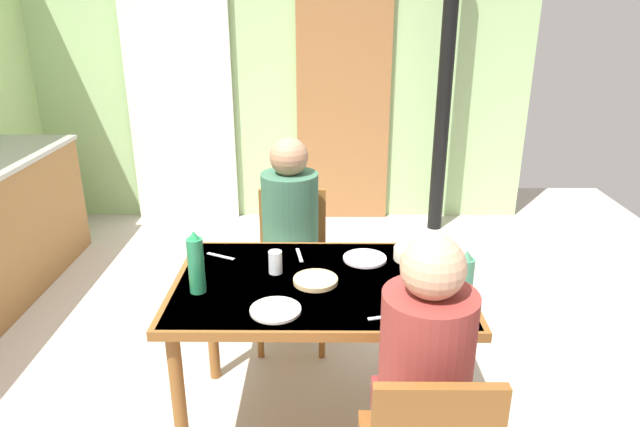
{
  "coord_description": "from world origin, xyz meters",
  "views": [
    {
      "loc": [
        0.43,
        -2.41,
        1.87
      ],
      "look_at": [
        0.42,
        -0.1,
        0.99
      ],
      "focal_mm": 31.82,
      "sensor_mm": 36.0,
      "label": 1
    }
  ],
  "objects": [
    {
      "name": "drinking_glass_by_near_diner",
      "position": [
        0.22,
        -0.17,
        0.8
      ],
      "size": [
        0.06,
        0.06,
        0.1
      ],
      "primitive_type": "cylinder",
      "color": "silver",
      "rests_on": "dining_table"
    },
    {
      "name": "dinner_plate_near_left",
      "position": [
        0.25,
        -0.5,
        0.75
      ],
      "size": [
        0.2,
        0.2,
        0.01
      ],
      "primitive_type": "cylinder",
      "color": "white",
      "rests_on": "dining_table"
    },
    {
      "name": "dining_table",
      "position": [
        0.42,
        -0.25,
        0.66
      ],
      "size": [
        1.25,
        0.82,
        0.74
      ],
      "color": "brown",
      "rests_on": "ground_plane"
    },
    {
      "name": "cutlery_knife_near",
      "position": [
        0.67,
        -0.54,
        0.75
      ],
      "size": [
        0.15,
        0.05,
        0.0
      ],
      "primitive_type": "cube",
      "rotation": [
        0.0,
        0.0,
        0.26
      ],
      "color": "silver",
      "rests_on": "dining_table"
    },
    {
      "name": "ground_plane",
      "position": [
        0.0,
        0.0,
        0.0
      ],
      "size": [
        6.66,
        6.66,
        0.0
      ],
      "primitive_type": "plane",
      "color": "beige"
    },
    {
      "name": "curtain_panel",
      "position": [
        -0.8,
        2.46,
        1.05
      ],
      "size": [
        0.9,
        0.03,
        2.1
      ],
      "primitive_type": "cube",
      "color": "white",
      "rests_on": "ground_plane"
    },
    {
      "name": "door_wooden",
      "position": [
        0.6,
        2.48,
        1.0
      ],
      "size": [
        0.8,
        0.05,
        2.0
      ],
      "primitive_type": "cube",
      "color": "#976236",
      "rests_on": "ground_plane"
    },
    {
      "name": "cutlery_fork_near",
      "position": [
        -0.05,
        -0.01,
        0.75
      ],
      "size": [
        0.14,
        0.08,
        0.0
      ],
      "primitive_type": "cube",
      "rotation": [
        0.0,
        0.0,
        5.82
      ],
      "color": "silver",
      "rests_on": "dining_table"
    },
    {
      "name": "bread_plate_sliced",
      "position": [
        0.4,
        -0.26,
        0.75
      ],
      "size": [
        0.19,
        0.19,
        0.02
      ],
      "primitive_type": "cylinder",
      "color": "#DBB77A",
      "rests_on": "dining_table"
    },
    {
      "name": "stove_pipe_column",
      "position": [
        1.4,
        2.21,
        1.25
      ],
      "size": [
        0.12,
        0.12,
        2.51
      ],
      "primitive_type": "cylinder",
      "color": "black",
      "rests_on": "ground_plane"
    },
    {
      "name": "dinner_plate_near_right",
      "position": [
        0.81,
        -0.37,
        0.75
      ],
      "size": [
        0.21,
        0.21,
        0.01
      ],
      "primitive_type": "cylinder",
      "color": "white",
      "rests_on": "dining_table"
    },
    {
      "name": "dinner_plate_far_center",
      "position": [
        0.62,
        -0.03,
        0.75
      ],
      "size": [
        0.2,
        0.2,
        0.01
      ],
      "primitive_type": "cylinder",
      "color": "white",
      "rests_on": "dining_table"
    },
    {
      "name": "person_far_diner",
      "position": [
        0.25,
        0.38,
        0.78
      ],
      "size": [
        0.3,
        0.37,
        0.77
      ],
      "rotation": [
        0.0,
        0.0,
        3.14
      ],
      "color": "#3F5D47",
      "rests_on": "ground_plane"
    },
    {
      "name": "water_bottle_green_near",
      "position": [
        0.97,
        -0.5,
        0.86
      ],
      "size": [
        0.07,
        0.07,
        0.26
      ],
      "color": "#3F8564",
      "rests_on": "dining_table"
    },
    {
      "name": "person_near_diner",
      "position": [
        0.76,
        -0.87,
        0.78
      ],
      "size": [
        0.3,
        0.37,
        0.77
      ],
      "color": "maroon",
      "rests_on": "ground_plane"
    },
    {
      "name": "serving_bowl_center",
      "position": [
        0.84,
        -0.03,
        0.77
      ],
      "size": [
        0.17,
        0.17,
        0.05
      ],
      "primitive_type": "cylinder",
      "color": "#F0DFC3",
      "rests_on": "dining_table"
    },
    {
      "name": "wall_back",
      "position": [
        0.0,
        2.56,
        1.25
      ],
      "size": [
        4.41,
        0.1,
        2.51
      ],
      "primitive_type": "cube",
      "color": "#A3C885",
      "rests_on": "ground_plane"
    },
    {
      "name": "cutlery_knife_far",
      "position": [
        0.32,
        0.01,
        0.75
      ],
      "size": [
        0.04,
        0.15,
        0.0
      ],
      "primitive_type": "cube",
      "rotation": [
        0.0,
        0.0,
        1.75
      ],
      "color": "silver",
      "rests_on": "dining_table"
    },
    {
      "name": "chair_far_diner",
      "position": [
        0.25,
        0.52,
        0.5
      ],
      "size": [
        0.4,
        0.4,
        0.87
      ],
      "rotation": [
        0.0,
        0.0,
        3.14
      ],
      "color": "brown",
      "rests_on": "ground_plane"
    },
    {
      "name": "water_bottle_green_far",
      "position": [
        -0.08,
        -0.35,
        0.87
      ],
      "size": [
        0.07,
        0.07,
        0.27
      ],
      "color": "#247E4F",
      "rests_on": "dining_table"
    }
  ]
}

